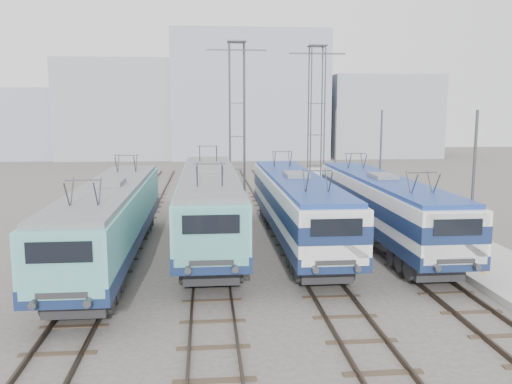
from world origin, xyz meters
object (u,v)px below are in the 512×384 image
object	(u,v)px
catenary_tower_west	(237,115)
mast_mid	(380,166)
catenary_tower_east	(316,114)
mast_rear	(335,151)
locomotive_center_left	(209,200)
mast_front	(472,195)
locomotive_far_right	(383,203)
locomotive_center_right	(296,202)
safety_cone	(485,265)
locomotive_far_left	(111,216)

from	to	relation	value
catenary_tower_west	mast_mid	bearing A→B (deg)	-42.93
catenary_tower_west	catenary_tower_east	distance (m)	6.80
catenary_tower_east	mast_rear	bearing A→B (deg)	43.60
locomotive_center_left	mast_mid	xyz separation A→B (m)	(10.85, 5.26, 1.17)
mast_rear	mast_front	bearing A→B (deg)	-90.00
locomotive_center_left	mast_rear	world-z (taller)	mast_rear
locomotive_center_left	catenary_tower_west	world-z (taller)	catenary_tower_west
locomotive_far_right	locomotive_center_left	bearing A→B (deg)	173.86
catenary_tower_east	mast_mid	size ratio (longest dim) A/B	1.71
locomotive_center_right	catenary_tower_east	bearing A→B (deg)	75.04
catenary_tower_west	mast_front	xyz separation A→B (m)	(8.60, -20.00, -3.14)
mast_rear	locomotive_center_right	bearing A→B (deg)	-109.52
safety_cone	mast_front	bearing A→B (deg)	143.95
locomotive_center_left	catenary_tower_east	size ratio (longest dim) A/B	1.56
catenary_tower_west	mast_mid	xyz separation A→B (m)	(8.60, -8.00, -3.14)
locomotive_far_left	locomotive_center_left	size ratio (longest dim) A/B	0.95
catenary_tower_east	mast_mid	distance (m)	10.69
mast_front	safety_cone	world-z (taller)	mast_front
catenary_tower_west	catenary_tower_east	size ratio (longest dim) A/B	1.00
locomotive_center_left	mast_front	bearing A→B (deg)	-31.84
locomotive_center_left	mast_rear	size ratio (longest dim) A/B	2.68
locomotive_far_right	mast_front	distance (m)	6.20
catenary_tower_east	mast_mid	bearing A→B (deg)	-78.14
locomotive_far_left	mast_front	world-z (taller)	mast_front
mast_rear	safety_cone	xyz separation A→B (m)	(0.54, -24.39, -2.92)
locomotive_center_right	catenary_tower_west	size ratio (longest dim) A/B	1.46
mast_front	mast_rear	bearing A→B (deg)	90.00
catenary_tower_west	locomotive_far_left	bearing A→B (deg)	-112.14
locomotive_center_left	safety_cone	world-z (taller)	locomotive_center_left
locomotive_center_left	mast_front	size ratio (longest dim) A/B	2.68
mast_front	mast_mid	xyz separation A→B (m)	(0.00, 12.00, 0.00)
mast_mid	safety_cone	distance (m)	12.74
catenary_tower_west	mast_rear	xyz separation A→B (m)	(8.60, 4.00, -3.14)
locomotive_center_left	mast_rear	distance (m)	20.42
locomotive_far_left	safety_cone	xyz separation A→B (m)	(15.89, -3.80, -1.64)
locomotive_far_left	mast_rear	distance (m)	25.71
catenary_tower_west	safety_cone	bearing A→B (deg)	-65.86
catenary_tower_west	locomotive_far_right	bearing A→B (deg)	-64.62
locomotive_far_right	mast_mid	xyz separation A→B (m)	(1.85, 6.23, 1.30)
catenary_tower_west	mast_mid	size ratio (longest dim) A/B	1.71
locomotive_far_left	safety_cone	world-z (taller)	locomotive_far_left
locomotive_far_left	locomotive_center_left	distance (m)	5.60
locomotive_center_left	mast_front	world-z (taller)	mast_front
locomotive_center_right	locomotive_center_left	bearing A→B (deg)	171.82
mast_front	locomotive_center_left	bearing A→B (deg)	148.16
safety_cone	catenary_tower_east	bearing A→B (deg)	96.73
catenary_tower_east	safety_cone	world-z (taller)	catenary_tower_east
locomotive_center_left	mast_front	distance (m)	12.83
mast_rear	locomotive_center_left	bearing A→B (deg)	-122.15
mast_rear	catenary_tower_west	bearing A→B (deg)	-155.06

